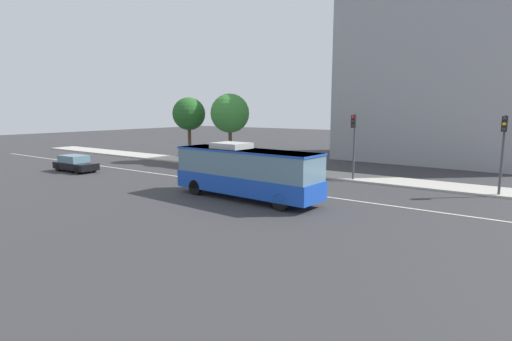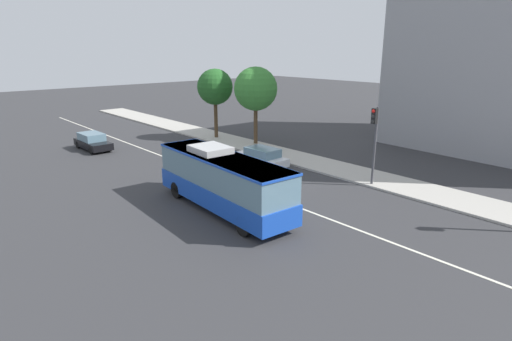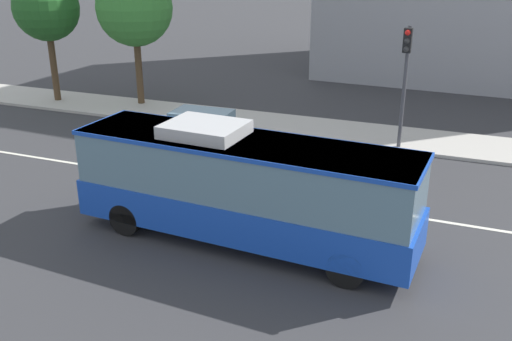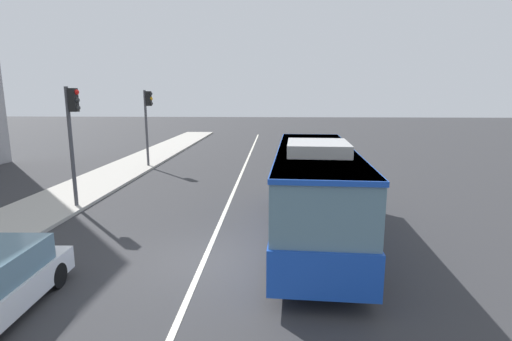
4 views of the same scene
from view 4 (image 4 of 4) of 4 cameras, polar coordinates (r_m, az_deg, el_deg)
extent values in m
plane|color=#333335|center=(11.76, -7.78, -13.22)|extent=(160.00, 160.00, 0.00)
cube|color=silver|center=(11.76, -7.78, -13.20)|extent=(76.00, 0.16, 0.01)
cube|color=#1947B7|center=(13.32, 8.60, -5.84)|extent=(10.12, 3.04, 1.10)
cube|color=slate|center=(12.99, 8.77, -0.19)|extent=(9.92, 2.96, 1.58)
cube|color=#1947B7|center=(12.87, 8.86, 2.99)|extent=(10.02, 3.01, 0.12)
cube|color=#B2B2B2|center=(11.66, 9.18, 3.34)|extent=(2.30, 1.92, 0.36)
cylinder|color=black|center=(16.70, 4.25, -3.97)|extent=(1.01, 0.35, 1.00)
cylinder|color=black|center=(16.79, 11.79, -4.10)|extent=(1.01, 0.35, 1.00)
cylinder|color=black|center=(10.29, 3.08, -13.75)|extent=(1.01, 0.35, 1.00)
cylinder|color=black|center=(10.43, 15.61, -13.80)|extent=(1.01, 0.35, 1.00)
cylinder|color=black|center=(11.30, -27.51, -13.69)|extent=(0.65, 0.24, 0.64)
cylinder|color=#47474C|center=(18.02, -25.74, 2.87)|extent=(0.16, 0.16, 5.20)
cube|color=black|center=(17.74, -25.50, 9.45)|extent=(0.33, 0.29, 0.96)
sphere|color=red|center=(17.67, -25.16, 10.51)|extent=(0.22, 0.22, 0.22)
sphere|color=#2D2D2D|center=(17.67, -25.08, 9.48)|extent=(0.22, 0.22, 0.22)
sphere|color=#2D2D2D|center=(17.67, -24.99, 8.44)|extent=(0.22, 0.22, 0.22)
cylinder|color=#47474C|center=(27.01, -15.97, 5.89)|extent=(0.16, 0.16, 5.20)
cube|color=black|center=(26.82, -15.64, 10.26)|extent=(0.33, 0.30, 0.96)
sphere|color=#2D2D2D|center=(26.76, -15.37, 10.96)|extent=(0.22, 0.22, 0.22)
sphere|color=#F9A514|center=(26.76, -15.34, 10.28)|extent=(0.22, 0.22, 0.22)
sphere|color=#2D2D2D|center=(26.77, -15.30, 9.59)|extent=(0.22, 0.22, 0.22)
camera|label=1|loc=(34.29, 40.72, 9.56)|focal=27.84mm
camera|label=2|loc=(33.80, 29.29, 16.35)|focal=29.30mm
camera|label=3|loc=(24.08, 43.54, 15.86)|focal=39.95mm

